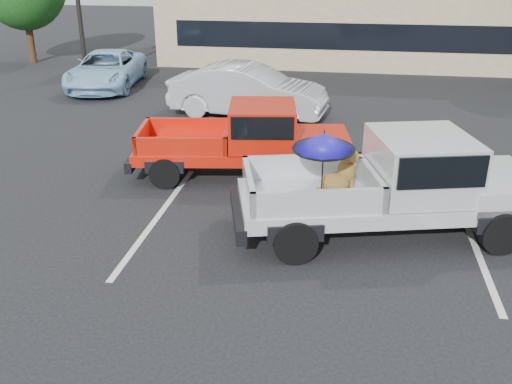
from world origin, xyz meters
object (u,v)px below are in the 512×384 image
(red_pickup, at_px, (256,137))
(blue_suv, at_px, (106,70))
(silver_sedan, at_px, (248,91))
(silver_pickup, at_px, (406,180))

(red_pickup, distance_m, blue_suv, 10.80)
(red_pickup, height_order, blue_suv, red_pickup)
(blue_suv, bearing_deg, silver_sedan, -35.03)
(silver_pickup, height_order, red_pickup, silver_pickup)
(silver_sedan, bearing_deg, silver_pickup, -142.84)
(silver_pickup, xyz_separation_m, blue_suv, (-10.26, 10.61, -0.38))
(silver_sedan, relative_size, blue_suv, 1.01)
(silver_pickup, relative_size, blue_suv, 1.24)
(silver_pickup, bearing_deg, silver_sedan, 105.04)
(blue_suv, bearing_deg, silver_pickup, -53.50)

